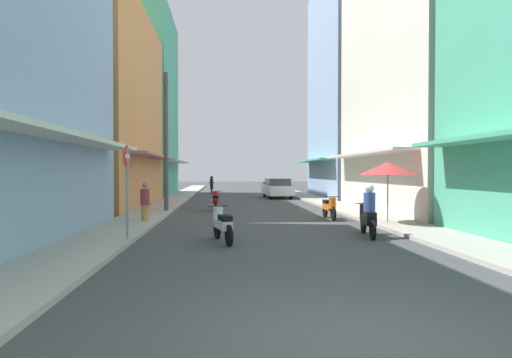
{
  "coord_description": "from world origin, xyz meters",
  "views": [
    {
      "loc": [
        -1.42,
        -4.16,
        1.93
      ],
      "look_at": [
        0.49,
        18.9,
        1.52
      ],
      "focal_mm": 27.36,
      "sensor_mm": 36.0,
      "label": 1
    }
  ],
  "objects_px": {
    "motorbike_blue": "(264,187)",
    "parked_car": "(277,188)",
    "utility_pole": "(166,141)",
    "pedestrian_far": "(145,203)",
    "vendor_umbrella": "(388,168)",
    "motorbike_black": "(368,213)",
    "motorbike_red": "(216,200)",
    "motorbike_maroon": "(212,185)",
    "motorbike_white": "(222,224)",
    "motorbike_orange": "(329,207)",
    "street_sign_no_entry": "(127,180)"
  },
  "relations": [
    {
      "from": "parked_car",
      "to": "pedestrian_far",
      "type": "height_order",
      "value": "pedestrian_far"
    },
    {
      "from": "motorbike_black",
      "to": "pedestrian_far",
      "type": "distance_m",
      "value": 8.02
    },
    {
      "from": "motorbike_red",
      "to": "motorbike_orange",
      "type": "xyz_separation_m",
      "value": [
        4.69,
        -4.05,
        0.0
      ]
    },
    {
      "from": "parked_car",
      "to": "vendor_umbrella",
      "type": "height_order",
      "value": "vendor_umbrella"
    },
    {
      "from": "motorbike_blue",
      "to": "parked_car",
      "type": "xyz_separation_m",
      "value": [
        0.15,
        -8.45,
        0.24
      ]
    },
    {
      "from": "parked_car",
      "to": "street_sign_no_entry",
      "type": "distance_m",
      "value": 19.22
    },
    {
      "from": "motorbike_red",
      "to": "motorbike_maroon",
      "type": "bearing_deg",
      "value": 92.53
    },
    {
      "from": "motorbike_blue",
      "to": "street_sign_no_entry",
      "type": "height_order",
      "value": "street_sign_no_entry"
    },
    {
      "from": "motorbike_orange",
      "to": "motorbike_white",
      "type": "bearing_deg",
      "value": -132.04
    },
    {
      "from": "motorbike_black",
      "to": "utility_pole",
      "type": "height_order",
      "value": "utility_pole"
    },
    {
      "from": "motorbike_red",
      "to": "pedestrian_far",
      "type": "bearing_deg",
      "value": -117.56
    },
    {
      "from": "motorbike_black",
      "to": "parked_car",
      "type": "xyz_separation_m",
      "value": [
        -0.31,
        17.51,
        0.04
      ]
    },
    {
      "from": "utility_pole",
      "to": "pedestrian_far",
      "type": "bearing_deg",
      "value": -93.41
    },
    {
      "from": "parked_car",
      "to": "motorbike_red",
      "type": "bearing_deg",
      "value": -115.54
    },
    {
      "from": "street_sign_no_entry",
      "to": "utility_pole",
      "type": "bearing_deg",
      "value": 90.73
    },
    {
      "from": "motorbike_black",
      "to": "motorbike_blue",
      "type": "distance_m",
      "value": 25.97
    },
    {
      "from": "motorbike_maroon",
      "to": "pedestrian_far",
      "type": "xyz_separation_m",
      "value": [
        -1.81,
        -21.04,
        0.07
      ]
    },
    {
      "from": "motorbike_orange",
      "to": "street_sign_no_entry",
      "type": "relative_size",
      "value": 0.68
    },
    {
      "from": "motorbike_red",
      "to": "pedestrian_far",
      "type": "relative_size",
      "value": 1.17
    },
    {
      "from": "motorbike_red",
      "to": "motorbike_black",
      "type": "bearing_deg",
      "value": -60.66
    },
    {
      "from": "motorbike_white",
      "to": "vendor_umbrella",
      "type": "distance_m",
      "value": 6.67
    },
    {
      "from": "motorbike_red",
      "to": "motorbike_orange",
      "type": "distance_m",
      "value": 6.2
    },
    {
      "from": "motorbike_red",
      "to": "street_sign_no_entry",
      "type": "relative_size",
      "value": 0.68
    },
    {
      "from": "motorbike_white",
      "to": "motorbike_blue",
      "type": "height_order",
      "value": "same"
    },
    {
      "from": "utility_pole",
      "to": "motorbike_black",
      "type": "bearing_deg",
      "value": -46.34
    },
    {
      "from": "motorbike_black",
      "to": "vendor_umbrella",
      "type": "distance_m",
      "value": 3.01
    },
    {
      "from": "motorbike_maroon",
      "to": "motorbike_orange",
      "type": "xyz_separation_m",
      "value": [
        5.41,
        -20.26,
        -0.2
      ]
    },
    {
      "from": "utility_pole",
      "to": "street_sign_no_entry",
      "type": "relative_size",
      "value": 2.49
    },
    {
      "from": "motorbike_blue",
      "to": "parked_car",
      "type": "distance_m",
      "value": 8.46
    },
    {
      "from": "motorbike_red",
      "to": "motorbike_white",
      "type": "relative_size",
      "value": 1.02
    },
    {
      "from": "motorbike_black",
      "to": "motorbike_maroon",
      "type": "bearing_deg",
      "value": 102.42
    },
    {
      "from": "vendor_umbrella",
      "to": "motorbike_red",
      "type": "bearing_deg",
      "value": 135.47
    },
    {
      "from": "motorbike_red",
      "to": "motorbike_maroon",
      "type": "relative_size",
      "value": 1.0
    },
    {
      "from": "motorbike_blue",
      "to": "pedestrian_far",
      "type": "bearing_deg",
      "value": -106.73
    },
    {
      "from": "motorbike_maroon",
      "to": "vendor_umbrella",
      "type": "height_order",
      "value": "vendor_umbrella"
    },
    {
      "from": "motorbike_maroon",
      "to": "street_sign_no_entry",
      "type": "height_order",
      "value": "street_sign_no_entry"
    },
    {
      "from": "street_sign_no_entry",
      "to": "motorbike_red",
      "type": "bearing_deg",
      "value": 76.09
    },
    {
      "from": "motorbike_black",
      "to": "motorbike_white",
      "type": "distance_m",
      "value": 4.37
    },
    {
      "from": "motorbike_black",
      "to": "utility_pole",
      "type": "relative_size",
      "value": 0.27
    },
    {
      "from": "parked_car",
      "to": "motorbike_orange",
      "type": "bearing_deg",
      "value": -88.63
    },
    {
      "from": "vendor_umbrella",
      "to": "motorbike_blue",
      "type": "bearing_deg",
      "value": 94.85
    },
    {
      "from": "motorbike_blue",
      "to": "parked_car",
      "type": "bearing_deg",
      "value": -88.97
    },
    {
      "from": "motorbike_black",
      "to": "pedestrian_far",
      "type": "height_order",
      "value": "motorbike_black"
    },
    {
      "from": "motorbike_orange",
      "to": "motorbike_white",
      "type": "distance_m",
      "value": 6.48
    },
    {
      "from": "motorbike_blue",
      "to": "utility_pole",
      "type": "bearing_deg",
      "value": -109.28
    },
    {
      "from": "motorbike_orange",
      "to": "motorbike_blue",
      "type": "xyz_separation_m",
      "value": [
        -0.47,
        21.68,
        0.0
      ]
    },
    {
      "from": "motorbike_blue",
      "to": "vendor_umbrella",
      "type": "height_order",
      "value": "vendor_umbrella"
    },
    {
      "from": "parked_car",
      "to": "pedestrian_far",
      "type": "xyz_separation_m",
      "value": [
        -6.9,
        -14.0,
        0.03
      ]
    },
    {
      "from": "vendor_umbrella",
      "to": "parked_car",
      "type": "bearing_deg",
      "value": 96.94
    },
    {
      "from": "pedestrian_far",
      "to": "vendor_umbrella",
      "type": "distance_m",
      "value": 8.96
    }
  ]
}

